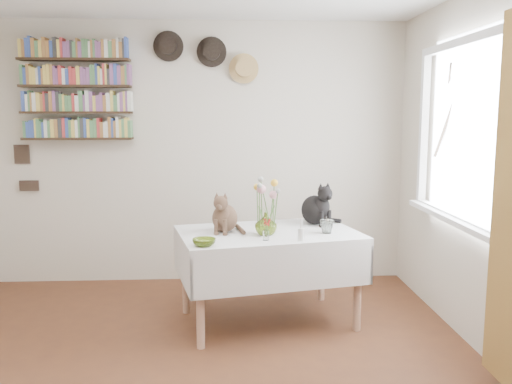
{
  "coord_description": "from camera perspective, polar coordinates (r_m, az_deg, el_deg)",
  "views": [
    {
      "loc": [
        0.28,
        -2.99,
        1.63
      ],
      "look_at": [
        0.5,
        1.0,
        1.05
      ],
      "focal_mm": 38.0,
      "sensor_mm": 36.0,
      "label": 1
    }
  ],
  "objects": [
    {
      "name": "berry_jar",
      "position": [
        3.9,
        1.06,
        -3.92
      ],
      "size": [
        0.05,
        0.05,
        0.18
      ],
      "color": "white",
      "rests_on": "dining_table"
    },
    {
      "name": "candlestick",
      "position": [
        3.9,
        4.75,
        -4.35
      ],
      "size": [
        0.05,
        0.05,
        0.16
      ],
      "color": "white",
      "rests_on": "dining_table"
    },
    {
      "name": "dining_table",
      "position": [
        4.24,
        1.28,
        -6.53
      ],
      "size": [
        1.51,
        1.14,
        0.73
      ],
      "color": "white",
      "rests_on": "room"
    },
    {
      "name": "flower_vase",
      "position": [
        4.06,
        1.04,
        -3.37
      ],
      "size": [
        0.23,
        0.23,
        0.17
      ],
      "primitive_type": "imported",
      "rotation": [
        0.0,
        0.0,
        0.57
      ],
      "color": "#A4BE4B",
      "rests_on": "dining_table"
    },
    {
      "name": "bookshelf_unit",
      "position": [
        5.34,
        -18.42,
        10.12
      ],
      "size": [
        1.0,
        0.16,
        0.91
      ],
      "color": "#302113",
      "rests_on": "room"
    },
    {
      "name": "wall_art_plaques",
      "position": [
        5.58,
        -23.15,
        2.4
      ],
      "size": [
        0.21,
        0.02,
        0.44
      ],
      "color": "#38281E",
      "rests_on": "room"
    },
    {
      "name": "black_cat",
      "position": [
        4.49,
        6.21,
        -1.07
      ],
      "size": [
        0.36,
        0.38,
        0.36
      ],
      "primitive_type": null,
      "rotation": [
        0.0,
        0.0,
        0.49
      ],
      "color": "black",
      "rests_on": "dining_table"
    },
    {
      "name": "green_bowl",
      "position": [
        3.76,
        -5.49,
        -5.3
      ],
      "size": [
        0.21,
        0.21,
        0.05
      ],
      "primitive_type": "imported",
      "rotation": [
        0.0,
        0.0,
        0.35
      ],
      "color": "#A4BE4B",
      "rests_on": "dining_table"
    },
    {
      "name": "window",
      "position": [
        4.15,
        20.86,
        4.49
      ],
      "size": [
        0.12,
        1.52,
        1.32
      ],
      "color": "white",
      "rests_on": "room"
    },
    {
      "name": "tabby_cat",
      "position": [
        4.18,
        -3.3,
        -1.98
      ],
      "size": [
        0.28,
        0.32,
        0.33
      ],
      "primitive_type": null,
      "rotation": [
        0.0,
        0.0,
        -0.25
      ],
      "color": "brown",
      "rests_on": "dining_table"
    },
    {
      "name": "porcelain_figurine",
      "position": [
        4.25,
        7.51,
        -3.54
      ],
      "size": [
        0.05,
        0.05,
        0.1
      ],
      "color": "white",
      "rests_on": "dining_table"
    },
    {
      "name": "flower_bouquet",
      "position": [
        4.03,
        1.05,
        0.19
      ],
      "size": [
        0.17,
        0.13,
        0.39
      ],
      "color": "#4C7233",
      "rests_on": "flower_vase"
    },
    {
      "name": "drinking_glass",
      "position": [
        4.17,
        7.48,
        -3.63
      ],
      "size": [
        0.12,
        0.12,
        0.1
      ],
      "primitive_type": "imported",
      "rotation": [
        0.0,
        0.0,
        0.11
      ],
      "color": "white",
      "rests_on": "dining_table"
    },
    {
      "name": "wall_hats",
      "position": [
        5.21,
        -5.08,
        14.14
      ],
      "size": [
        0.98,
        0.09,
        0.48
      ],
      "color": "black",
      "rests_on": "room"
    },
    {
      "name": "room",
      "position": [
        3.03,
        -8.43,
        0.96
      ],
      "size": [
        4.08,
        4.58,
        2.58
      ],
      "color": "brown",
      "rests_on": "ground"
    }
  ]
}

